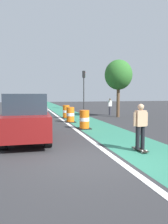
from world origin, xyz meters
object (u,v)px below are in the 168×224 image
object	(u,v)px
traffic_barrel_mid	(70,115)
traffic_barrel_back	(66,112)
pedestrian_crossing	(110,106)
parked_suv_nearest	(26,117)
traffic_barrel_front	(84,120)
parked_suv_second	(30,108)
street_tree_sidewalk	(118,75)
traffic_light_corner	(84,83)
skateboarder_on_lane	(140,126)

from	to	relation	value
traffic_barrel_mid	traffic_barrel_back	size ratio (longest dim) A/B	1.00
pedestrian_crossing	parked_suv_nearest	bearing A→B (deg)	-128.69
traffic_barrel_front	traffic_barrel_mid	world-z (taller)	same
parked_suv_nearest	parked_suv_second	bearing A→B (deg)	87.55
traffic_barrel_mid	street_tree_sidewalk	world-z (taller)	street_tree_sidewalk
parked_suv_nearest	traffic_barrel_front	distance (m)	4.08
traffic_barrel_front	traffic_light_corner	xyz separation A→B (m)	(4.15, 15.93, 2.97)
traffic_barrel_mid	traffic_light_corner	world-z (taller)	traffic_light_corner
parked_suv_second	traffic_light_corner	world-z (taller)	traffic_light_corner
parked_suv_nearest	traffic_light_corner	size ratio (longest dim) A/B	0.91
traffic_light_corner	pedestrian_crossing	bearing A→B (deg)	-88.12
skateboarder_on_lane	parked_suv_second	distance (m)	9.75
parked_suv_nearest	traffic_barrel_front	bearing A→B (deg)	36.49
parked_suv_second	pedestrian_crossing	bearing A→B (deg)	24.85
parked_suv_second	traffic_barrel_mid	size ratio (longest dim) A/B	4.28
traffic_barrel_back	traffic_light_corner	world-z (taller)	traffic_light_corner
parked_suv_second	traffic_barrel_back	bearing A→B (deg)	35.30
parked_suv_second	pedestrian_crossing	world-z (taller)	parked_suv_second
traffic_barrel_back	pedestrian_crossing	bearing A→B (deg)	16.79
traffic_barrel_mid	traffic_barrel_back	xyz separation A→B (m)	(0.18, 2.74, 0.00)
traffic_light_corner	parked_suv_nearest	bearing A→B (deg)	-111.99
traffic_barrel_back	street_tree_sidewalk	bearing A→B (deg)	-4.11
skateboarder_on_lane	street_tree_sidewalk	bearing A→B (deg)	70.19
pedestrian_crossing	traffic_barrel_back	bearing A→B (deg)	-163.21
skateboarder_on_lane	pedestrian_crossing	distance (m)	13.05
parked_suv_nearest	pedestrian_crossing	size ratio (longest dim) A/B	2.88
parked_suv_second	traffic_light_corner	size ratio (longest dim) A/B	0.92
parked_suv_second	traffic_barrel_mid	bearing A→B (deg)	-13.27
traffic_barrel_front	traffic_light_corner	size ratio (longest dim) A/B	0.21
traffic_barrel_front	street_tree_sidewalk	size ratio (longest dim) A/B	0.22
parked_suv_second	traffic_barrel_front	size ratio (longest dim) A/B	4.28
traffic_barrel_mid	parked_suv_second	bearing A→B (deg)	166.73
parked_suv_second	traffic_barrel_front	world-z (taller)	parked_suv_second
parked_suv_nearest	traffic_barrel_mid	bearing A→B (deg)	61.17
parked_suv_nearest	traffic_barrel_mid	world-z (taller)	parked_suv_nearest
traffic_barrel_back	traffic_light_corner	size ratio (longest dim) A/B	0.21
traffic_barrel_front	traffic_barrel_back	distance (m)	5.84
skateboarder_on_lane	street_tree_sidewalk	distance (m)	11.81
parked_suv_nearest	pedestrian_crossing	bearing A→B (deg)	51.31
parked_suv_second	traffic_barrel_mid	distance (m)	2.89
traffic_barrel_mid	traffic_light_corner	xyz separation A→B (m)	(4.37, 12.82, 2.97)
parked_suv_nearest	street_tree_sidewalk	xyz separation A→B (m)	(7.78, 7.92, 2.63)
traffic_barrel_back	pedestrian_crossing	xyz separation A→B (m)	(4.48, 1.35, 0.33)
traffic_barrel_mid	traffic_barrel_front	bearing A→B (deg)	-85.95
skateboarder_on_lane	traffic_barrel_back	xyz separation A→B (m)	(-0.68, 11.14, -0.38)
parked_suv_nearest	traffic_light_corner	distance (m)	19.92
traffic_barrel_front	traffic_barrel_mid	distance (m)	3.11
parked_suv_nearest	pedestrian_crossing	distance (m)	12.30
skateboarder_on_lane	traffic_barrel_front	xyz separation A→B (m)	(-0.64, 5.29, -0.38)
skateboarder_on_lane	traffic_light_corner	bearing A→B (deg)	80.60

